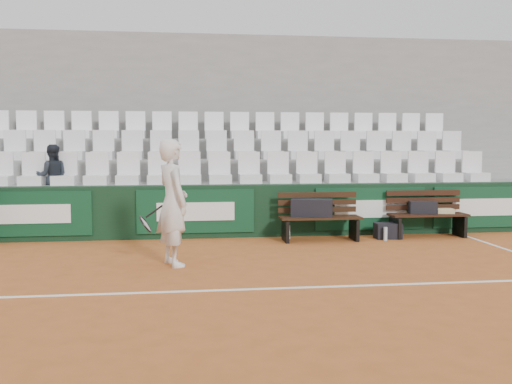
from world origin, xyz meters
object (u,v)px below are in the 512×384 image
(water_bottle_far, at_px, (385,234))
(tennis_player, at_px, (173,203))
(bench_left, at_px, (320,229))
(sports_bag_left, at_px, (312,208))
(sports_bag_ground, at_px, (388,231))
(bench_right, at_px, (428,225))
(sports_bag_right, at_px, (423,207))
(water_bottle_near, at_px, (288,232))
(spectator_c, at_px, (52,153))

(water_bottle_far, distance_m, tennis_player, 4.27)
(water_bottle_far, bearing_deg, bench_left, 172.63)
(water_bottle_far, bearing_deg, tennis_player, -157.05)
(sports_bag_left, distance_m, sports_bag_ground, 1.55)
(bench_right, height_order, sports_bag_right, sports_bag_right)
(water_bottle_near, bearing_deg, sports_bag_ground, -6.41)
(bench_left, distance_m, sports_bag_left, 0.42)
(bench_left, height_order, sports_bag_right, sports_bag_right)
(sports_bag_left, distance_m, water_bottle_far, 1.45)
(sports_bag_ground, distance_m, water_bottle_far, 0.26)
(bench_left, bearing_deg, water_bottle_near, 152.88)
(bench_right, xyz_separation_m, water_bottle_far, (-0.95, -0.30, -0.10))
(bench_left, xyz_separation_m, sports_bag_ground, (1.33, 0.07, -0.08))
(bench_right, distance_m, spectator_c, 7.37)
(sports_bag_ground, distance_m, spectator_c, 6.60)
(water_bottle_far, relative_size, tennis_player, 0.14)
(bench_left, distance_m, sports_bag_right, 2.10)
(water_bottle_near, bearing_deg, sports_bag_left, -31.77)
(bench_right, bearing_deg, water_bottle_far, -162.47)
(bench_right, relative_size, spectator_c, 1.22)
(sports_bag_ground, height_order, tennis_player, tennis_player)
(bench_right, relative_size, sports_bag_right, 2.96)
(water_bottle_near, xyz_separation_m, water_bottle_far, (1.75, -0.43, -0.00))
(sports_bag_right, relative_size, water_bottle_far, 2.01)
(tennis_player, bearing_deg, water_bottle_near, 44.37)
(sports_bag_left, distance_m, water_bottle_near, 0.67)
(water_bottle_near, relative_size, water_bottle_far, 1.01)
(sports_bag_ground, bearing_deg, bench_left, -177.08)
(tennis_player, distance_m, spectator_c, 3.84)
(water_bottle_near, relative_size, tennis_player, 0.14)
(bench_left, xyz_separation_m, tennis_player, (-2.66, -1.79, 0.71))
(sports_bag_left, xyz_separation_m, spectator_c, (-4.86, 1.13, 1.00))
(sports_bag_right, xyz_separation_m, sports_bag_ground, (-0.73, -0.11, -0.42))
(water_bottle_near, xyz_separation_m, spectator_c, (-4.46, 0.89, 1.49))
(sports_bag_left, height_order, sports_bag_ground, sports_bag_left)
(sports_bag_right, bearing_deg, water_bottle_far, -159.01)
(bench_left, xyz_separation_m, sports_bag_left, (-0.15, 0.03, 0.39))
(bench_right, xyz_separation_m, sports_bag_ground, (-0.82, -0.08, -0.08))
(bench_right, distance_m, sports_bag_ground, 0.83)
(water_bottle_near, bearing_deg, bench_right, -2.84)
(bench_right, height_order, sports_bag_ground, bench_right)
(sports_bag_right, height_order, spectator_c, spectator_c)
(bench_right, xyz_separation_m, spectator_c, (-7.16, 1.02, 1.39))
(sports_bag_left, xyz_separation_m, water_bottle_near, (-0.39, 0.24, -0.48))
(bench_left, xyz_separation_m, sports_bag_right, (2.06, 0.17, 0.34))
(sports_bag_ground, relative_size, tennis_player, 0.26)
(sports_bag_ground, height_order, water_bottle_near, sports_bag_ground)
(tennis_player, relative_size, spectator_c, 1.52)
(bench_left, relative_size, bench_right, 1.00)
(sports_bag_left, relative_size, tennis_player, 0.40)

